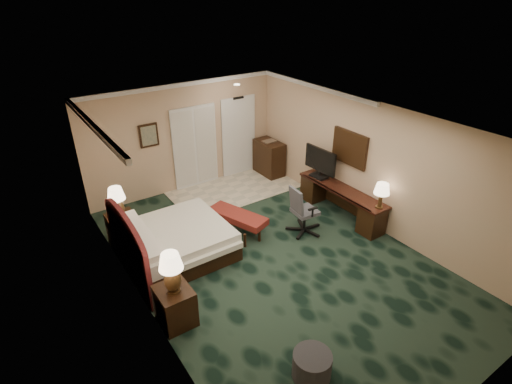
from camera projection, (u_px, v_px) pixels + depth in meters
floor at (274, 259)px, 7.74m from camera, size 5.00×7.50×0.00m
ceiling at (278, 125)px, 6.47m from camera, size 5.00×7.50×0.00m
wall_back at (184, 137)px, 9.84m from camera, size 5.00×0.00×2.70m
wall_front at (481, 334)px, 4.37m from camera, size 5.00×0.00×2.70m
wall_left at (140, 244)px, 5.86m from camera, size 0.00×7.50×2.70m
wall_right at (371, 165)px, 8.35m from camera, size 0.00×7.50×2.70m
crown_molding at (277, 128)px, 6.49m from camera, size 5.00×7.50×0.10m
tile_patch at (235, 189)px, 10.30m from camera, size 3.20×1.70×0.01m
headboard at (128, 246)px, 6.92m from camera, size 0.12×2.00×1.40m
entry_door at (238, 137)px, 10.73m from camera, size 1.02×0.06×2.18m
closet_doors at (195, 147)px, 10.07m from camera, size 1.20×0.06×2.10m
wall_art at (149, 135)px, 9.24m from camera, size 0.45×0.06×0.55m
wall_mirror at (350, 148)px, 8.68m from camera, size 0.05×0.95×0.75m
bed at (177, 241)px, 7.74m from camera, size 1.88×1.74×0.60m
nightstand_near at (175, 306)px, 6.18m from camera, size 0.51×0.58×0.64m
nightstand_far at (124, 231)px, 8.00m from camera, size 0.54×0.61×0.67m
lamp_near at (172, 273)px, 5.85m from camera, size 0.41×0.41×0.68m
lamp_far at (117, 203)px, 7.68m from camera, size 0.42×0.42×0.64m
bed_bench at (238, 222)px, 8.49m from camera, size 0.87×1.40×0.45m
ottoman at (312, 365)px, 5.37m from camera, size 0.56×0.56×0.38m
desk at (341, 202)px, 9.04m from camera, size 0.50×2.33×0.67m
tv at (320, 163)px, 9.24m from camera, size 0.11×0.92×0.72m
desk_lamp at (381, 196)px, 8.02m from camera, size 0.38×0.38×0.55m
desk_chair at (305, 209)px, 8.34m from camera, size 0.69×0.65×1.09m
minibar at (269, 158)px, 10.95m from camera, size 0.49×0.89×0.94m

